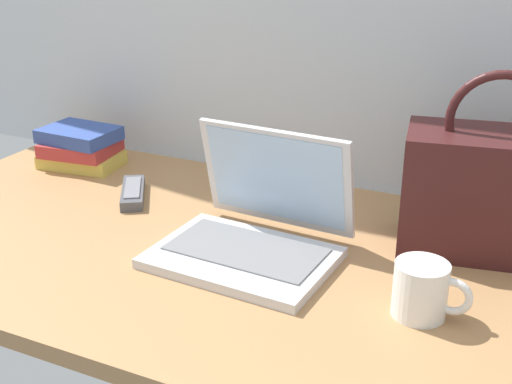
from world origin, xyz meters
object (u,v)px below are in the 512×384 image
object	(u,v)px
laptop	(254,229)
remote_control_near	(133,192)
coffee_mug	(422,289)
handbag	(490,190)
book_stack	(81,147)

from	to	relation	value
laptop	remote_control_near	distance (m)	0.37
coffee_mug	handbag	xyz separation A→B (m)	(0.05, 0.27, 0.07)
coffee_mug	handbag	world-z (taller)	handbag
coffee_mug	remote_control_near	world-z (taller)	coffee_mug
laptop	coffee_mug	bearing A→B (deg)	-13.88
book_stack	laptop	bearing A→B (deg)	-21.74
book_stack	coffee_mug	bearing A→B (deg)	-19.02
laptop	book_stack	bearing A→B (deg)	158.26
coffee_mug	book_stack	xyz separation A→B (m)	(-0.89, 0.31, 0.00)
laptop	book_stack	xyz separation A→B (m)	(-0.57, 0.23, 0.00)
laptop	handbag	bearing A→B (deg)	26.78
remote_control_near	handbag	world-z (taller)	handbag
laptop	coffee_mug	size ratio (longest dim) A/B	2.70
laptop	coffee_mug	world-z (taller)	laptop
remote_control_near	handbag	size ratio (longest dim) A/B	0.48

